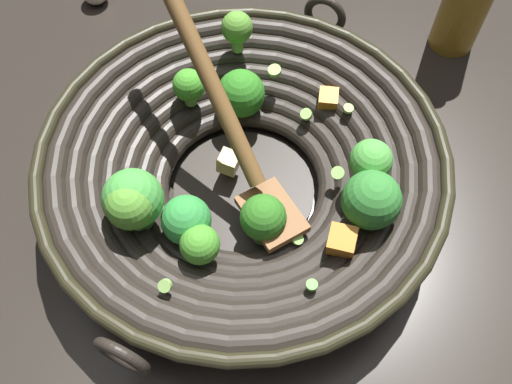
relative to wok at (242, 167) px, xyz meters
The scene contains 2 objects.
ground_plane 0.06m from the wok, 167.49° to the left, with size 4.00×4.00×0.00m, color #28231E.
wok is the anchor object (origin of this frame).
Camera 1 is at (0.30, 0.09, 0.54)m, focal length 37.76 mm.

